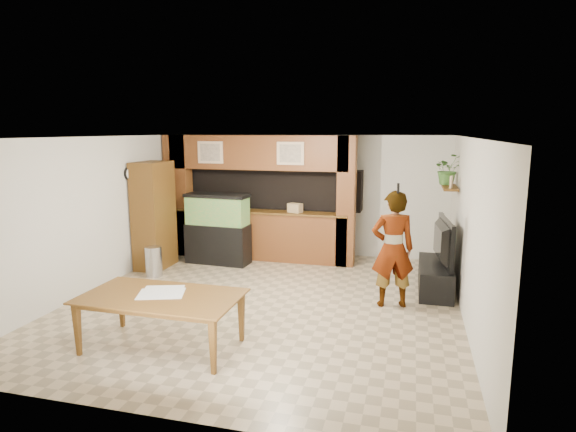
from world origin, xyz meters
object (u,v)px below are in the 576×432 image
(aquarium, at_px, (218,230))
(television, at_px, (437,241))
(pantry_cabinet, at_px, (154,215))
(dining_table, at_px, (161,323))
(person, at_px, (393,249))

(aquarium, bearing_deg, television, -5.85)
(aquarium, distance_m, television, 4.31)
(pantry_cabinet, relative_size, dining_table, 1.07)
(television, xyz_separation_m, person, (-0.69, -0.89, 0.04))
(aquarium, xyz_separation_m, person, (3.56, -1.60, 0.21))
(pantry_cabinet, distance_m, television, 5.35)
(aquarium, distance_m, dining_table, 3.98)
(pantry_cabinet, distance_m, dining_table, 3.89)
(aquarium, xyz_separation_m, television, (4.25, -0.71, 0.17))
(television, relative_size, person, 0.73)
(person, bearing_deg, dining_table, 25.71)
(pantry_cabinet, bearing_deg, aquarium, 27.95)
(television, height_order, person, person)
(television, bearing_deg, person, 136.47)
(pantry_cabinet, xyz_separation_m, person, (4.66, -1.02, -0.14))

